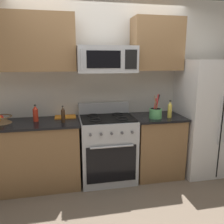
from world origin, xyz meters
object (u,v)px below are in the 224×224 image
object	(u,v)px
utensil_crock	(156,113)
bottle_hot_sauce	(35,114)
fruit_basket	(1,119)
range_oven	(107,148)
bottle_soy	(63,115)
bottle_oil	(170,110)
microwave	(107,59)
refrigerator	(207,117)
cutting_board	(65,117)

from	to	relation	value
utensil_crock	bottle_hot_sauce	size ratio (longest dim) A/B	1.50
utensil_crock	fruit_basket	world-z (taller)	utensil_crock
range_oven	bottle_soy	world-z (taller)	bottle_soy
bottle_oil	utensil_crock	bearing A→B (deg)	176.75
range_oven	microwave	world-z (taller)	microwave
microwave	range_oven	bearing A→B (deg)	-89.99
bottle_soy	fruit_basket	bearing A→B (deg)	170.71
range_oven	fruit_basket	distance (m)	1.47
refrigerator	range_oven	bearing A→B (deg)	179.36
utensil_crock	bottle_hot_sauce	xyz separation A→B (m)	(-1.63, 0.15, 0.03)
cutting_board	bottle_soy	distance (m)	0.30
bottle_oil	microwave	bearing A→B (deg)	170.85
bottle_hot_sauce	bottle_oil	distance (m)	1.85
cutting_board	bottle_oil	distance (m)	1.49
microwave	utensil_crock	distance (m)	1.00
range_oven	bottle_soy	bearing A→B (deg)	-171.75
range_oven	cutting_board	bearing A→B (deg)	161.39
cutting_board	fruit_basket	bearing A→B (deg)	-169.54
bottle_oil	bottle_hot_sauce	bearing A→B (deg)	175.01
bottle_soy	cutting_board	bearing A→B (deg)	84.59
range_oven	microwave	bearing A→B (deg)	90.01
refrigerator	microwave	xyz separation A→B (m)	(-1.55, 0.04, 0.86)
range_oven	utensil_crock	distance (m)	0.85
bottle_oil	bottle_soy	world-z (taller)	bottle_oil
microwave	bottle_soy	bearing A→B (deg)	-169.26
cutting_board	bottle_oil	bearing A→B (deg)	-11.96
microwave	cutting_board	bearing A→B (deg)	163.83
bottle_hot_sauce	cutting_board	bearing A→B (deg)	20.88
utensil_crock	cutting_board	world-z (taller)	utensil_crock
range_oven	bottle_soy	xyz separation A→B (m)	(-0.60, -0.09, 0.54)
utensil_crock	cutting_board	bearing A→B (deg)	166.64
range_oven	refrigerator	size ratio (longest dim) A/B	0.63
refrigerator	microwave	distance (m)	1.77
range_oven	utensil_crock	bearing A→B (deg)	-8.72
range_oven	fruit_basket	world-z (taller)	range_oven
utensil_crock	fruit_basket	xyz separation A→B (m)	(-2.07, 0.15, -0.02)
microwave	bottle_soy	xyz separation A→B (m)	(-0.60, -0.11, -0.71)
utensil_crock	bottle_oil	world-z (taller)	utensil_crock
range_oven	bottle_hot_sauce	world-z (taller)	bottle_hot_sauce
fruit_basket	bottle_hot_sauce	world-z (taller)	bottle_hot_sauce
refrigerator	microwave	bearing A→B (deg)	178.38
range_oven	bottle_soy	distance (m)	0.81
bottle_soy	microwave	bearing A→B (deg)	10.74
cutting_board	refrigerator	bearing A→B (deg)	-5.65
range_oven	utensil_crock	xyz separation A→B (m)	(0.67, -0.10, 0.51)
bottle_hot_sauce	bottle_oil	world-z (taller)	bottle_oil
fruit_basket	range_oven	bearing A→B (deg)	-1.74
microwave	fruit_basket	bearing A→B (deg)	179.36
utensil_crock	bottle_hot_sauce	world-z (taller)	utensil_crock
utensil_crock	fruit_basket	distance (m)	2.07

